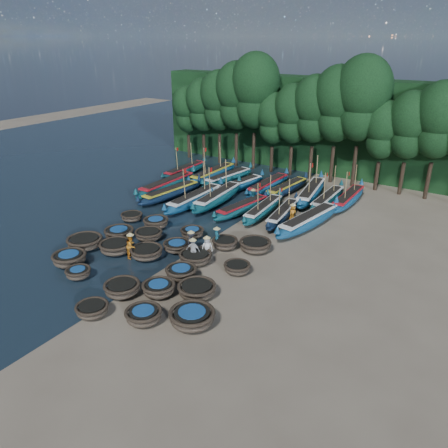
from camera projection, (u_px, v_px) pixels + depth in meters
The scene contains 61 objects.
ground at pixel (197, 248), 31.17m from camera, with size 120.00×120.00×0.00m, color #7C705B.
foliage_wall at pixel (325, 126), 47.24m from camera, with size 40.00×3.00×10.00m, color black.
coracle_3 at pixel (92, 309), 23.55m from camera, with size 2.23×2.23×0.65m.
coracle_4 at pixel (144, 315), 22.99m from camera, with size 2.10×2.10×0.72m.
coracle_5 at pixel (69, 258), 28.70m from camera, with size 2.36×2.36×0.84m.
coracle_6 at pixel (78, 273), 27.19m from camera, with size 1.78×1.78×0.65m.
coracle_7 at pixel (122, 288), 25.38m from camera, with size 2.50×2.50×0.78m.
coracle_8 at pixel (159, 288), 25.34m from camera, with size 1.98×1.98×0.78m.
coracle_9 at pixel (192, 317), 22.72m from camera, with size 2.66×2.66×0.83m.
coracle_10 at pixel (85, 242), 31.02m from camera, with size 2.87×2.87×0.83m.
coracle_11 at pixel (116, 247), 30.31m from camera, with size 2.62×2.62×0.82m.
coracle_12 at pixel (146, 252), 29.65m from camera, with size 2.64×2.64×0.76m.
coracle_13 at pixel (181, 272), 27.12m from camera, with size 2.11×2.11×0.76m.
coracle_14 at pixel (197, 289), 25.27m from camera, with size 2.58×2.58×0.76m.
coracle_15 at pixel (119, 233), 32.55m from camera, with size 2.36×2.36×0.77m.
coracle_16 at pixel (149, 234), 32.38m from camera, with size 2.46×2.46×0.71m.
coracle_17 at pixel (177, 246), 30.64m from camera, with size 2.32×2.32×0.66m.
coracle_18 at pixel (196, 257), 29.03m from camera, with size 2.59×2.59×0.73m.
coracle_19 at pixel (237, 267), 27.78m from camera, with size 1.95×1.95×0.66m.
coracle_20 at pixel (132, 216), 35.69m from camera, with size 1.79×1.79×0.64m.
coracle_21 at pixel (156, 222), 34.30m from camera, with size 2.35×2.35×0.79m.
coracle_22 at pixel (192, 232), 32.69m from camera, with size 2.06×2.06×0.71m.
coracle_23 at pixel (225, 243), 30.99m from camera, with size 1.88×1.88×0.73m.
coracle_24 at pixel (255, 245), 30.57m from camera, with size 2.28×2.28×0.81m.
long_boat_1 at pixel (167, 185), 42.55m from camera, with size 1.67×9.16×1.61m.
long_boat_2 at pixel (171, 193), 40.59m from camera, with size 2.35×8.16×1.45m.
long_boat_3 at pixel (195, 198), 38.98m from camera, with size 1.57×8.85×3.76m.
long_boat_4 at pixel (218, 197), 39.37m from camera, with size 2.23×8.88×3.78m.
long_boat_5 at pixel (243, 207), 37.20m from camera, with size 2.41×7.39×1.32m.
long_boat_6 at pixel (263, 209), 36.77m from camera, with size 1.90×7.67×3.27m.
long_boat_7 at pixel (283, 214), 35.90m from camera, with size 2.24×7.45×3.19m.
long_boat_8 at pixel (309, 220), 34.35m from camera, with size 2.93×8.94×1.59m.
long_boat_9 at pixel (185, 170), 47.38m from camera, with size 1.54×7.92×3.36m.
long_boat_10 at pixel (213, 174), 46.04m from camera, with size 1.55×8.75×3.71m.
long_boat_11 at pixel (228, 178), 44.96m from camera, with size 2.43×7.99×1.42m.
long_boat_12 at pixel (239, 185), 42.66m from camera, with size 2.64×7.71×1.38m.
long_boat_13 at pixel (268, 185), 42.58m from camera, with size 1.61×8.29×1.46m.
long_boat_14 at pixel (287, 188), 41.87m from camera, with size 2.09×7.66×1.36m.
long_boat_15 at pixel (311, 192), 40.51m from camera, with size 3.04×8.88×3.82m.
long_boat_16 at pixel (328, 199), 39.06m from camera, with size 1.54×7.91×3.36m.
long_boat_17 at pixel (348, 198), 39.16m from camera, with size 1.48×8.06×3.42m.
fisherman_0 at pixel (207, 247), 29.50m from camera, with size 0.90×0.88×1.76m.
fisherman_1 at pixel (217, 236), 30.95m from camera, with size 0.52×0.64×1.72m.
fisherman_2 at pixel (131, 245), 29.52m from camera, with size 0.94×1.04×1.95m.
fisherman_3 at pixel (191, 241), 30.46m from camera, with size 0.74×1.06×1.69m.
fisherman_4 at pixel (193, 249), 29.03m from camera, with size 1.02×0.61×1.83m.
fisherman_5 at pixel (253, 197), 38.70m from camera, with size 0.90×1.47×1.71m.
fisherman_6 at pixel (292, 213), 35.17m from camera, with size 0.55×0.80×1.76m.
tree_0 at pixel (188, 109), 52.23m from camera, with size 3.68×3.68×8.68m.
tree_1 at pixel (203, 104), 50.80m from camera, with size 4.09×4.09×9.65m.
tree_2 at pixel (219, 100), 49.38m from camera, with size 4.51×4.51×10.63m.
tree_3 at pixel (237, 95), 47.95m from camera, with size 4.92×4.92×11.60m.
tree_4 at pixel (255, 90), 46.53m from camera, with size 5.34×5.34×12.58m.
tree_5 at pixel (273, 118), 46.44m from camera, with size 3.68×3.68×8.68m.
tree_6 at pixel (293, 113), 45.01m from camera, with size 4.09×4.09×9.65m.
tree_7 at pixel (315, 108), 43.59m from camera, with size 4.51×4.51×10.63m.
tree_8 at pixel (338, 103), 42.16m from camera, with size 4.92×4.92×11.60m.
tree_9 at pixel (362, 97), 40.74m from camera, with size 5.34×5.34×12.58m.
tree_10 at pixel (383, 129), 40.65m from camera, with size 3.68×3.68×8.68m.
tree_11 at pixel (411, 124), 39.22m from camera, with size 4.09×4.09×9.65m.
tree_12 at pixel (440, 119), 37.80m from camera, with size 4.51×4.51×10.63m.
Camera 1 is at (16.94, -22.31, 13.92)m, focal length 35.00 mm.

